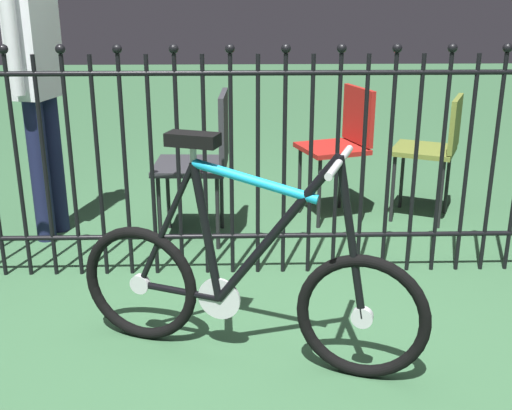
# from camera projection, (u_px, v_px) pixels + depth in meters

# --- Properties ---
(ground_plane) EXTENTS (20.00, 20.00, 0.00)m
(ground_plane) POSITION_uv_depth(u_px,v_px,m) (269.00, 343.00, 2.72)
(ground_plane) COLOR #386440
(iron_fence) EXTENTS (4.11, 0.07, 1.25)m
(iron_fence) POSITION_uv_depth(u_px,v_px,m) (253.00, 158.00, 3.20)
(iron_fence) COLOR black
(iron_fence) RESTS_ON ground
(bicycle) EXTENTS (1.38, 0.57, 0.92)m
(bicycle) POSITION_uv_depth(u_px,v_px,m) (245.00, 285.00, 2.53)
(bicycle) COLOR black
(bicycle) RESTS_ON ground
(chair_charcoal) EXTENTS (0.44, 0.43, 0.87)m
(chair_charcoal) POSITION_uv_depth(u_px,v_px,m) (205.00, 153.00, 3.69)
(chair_charcoal) COLOR black
(chair_charcoal) RESTS_ON ground
(chair_olive) EXTENTS (0.49, 0.49, 0.80)m
(chair_olive) POSITION_uv_depth(u_px,v_px,m) (436.00, 144.00, 4.01)
(chair_olive) COLOR black
(chair_olive) RESTS_ON ground
(chair_red) EXTENTS (0.48, 0.47, 0.84)m
(chair_red) POSITION_uv_depth(u_px,v_px,m) (343.00, 139.00, 4.05)
(chair_red) COLOR black
(chair_red) RESTS_ON ground
(person_visitor) EXTENTS (0.25, 0.46, 1.67)m
(person_visitor) POSITION_uv_depth(u_px,v_px,m) (36.00, 68.00, 3.58)
(person_visitor) COLOR #191E3F
(person_visitor) RESTS_ON ground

